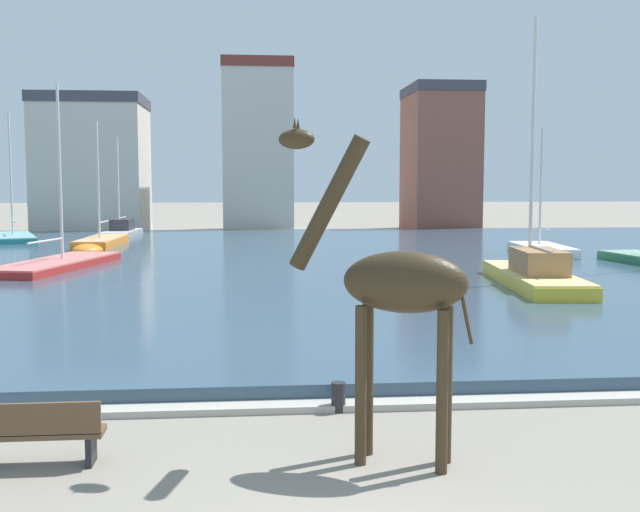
{
  "coord_description": "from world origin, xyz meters",
  "views": [
    {
      "loc": [
        -1.02,
        -6.49,
        3.8
      ],
      "look_at": [
        0.51,
        10.19,
        2.2
      ],
      "focal_mm": 42.54,
      "sensor_mm": 36.0,
      "label": 1
    }
  ],
  "objects_px": {
    "sailboat_red": "(65,266)",
    "sailboat_white": "(538,252)",
    "sailboat_teal": "(13,239)",
    "park_bench": "(35,432)",
    "sailboat_yellow": "(529,277)",
    "sailboat_orange": "(99,245)",
    "mooring_bollard": "(338,397)",
    "giraffe_statue": "(394,288)",
    "sailboat_grey": "(120,234)"
  },
  "relations": [
    {
      "from": "sailboat_white",
      "to": "sailboat_red",
      "type": "bearing_deg",
      "value": -169.93
    },
    {
      "from": "sailboat_teal",
      "to": "sailboat_orange",
      "type": "xyz_separation_m",
      "value": [
        6.48,
        -6.28,
        0.06
      ]
    },
    {
      "from": "giraffe_statue",
      "to": "sailboat_grey",
      "type": "relative_size",
      "value": 0.69
    },
    {
      "from": "sailboat_red",
      "to": "park_bench",
      "type": "xyz_separation_m",
      "value": [
        4.86,
        -22.24,
        0.12
      ]
    },
    {
      "from": "sailboat_orange",
      "to": "mooring_bollard",
      "type": "distance_m",
      "value": 31.6
    },
    {
      "from": "sailboat_teal",
      "to": "park_bench",
      "type": "xyz_separation_m",
      "value": [
        11.87,
        -38.46,
        0.12
      ]
    },
    {
      "from": "sailboat_teal",
      "to": "sailboat_orange",
      "type": "height_order",
      "value": "sailboat_teal"
    },
    {
      "from": "sailboat_white",
      "to": "sailboat_grey",
      "type": "xyz_separation_m",
      "value": [
        -22.82,
        14.25,
        0.08
      ]
    },
    {
      "from": "sailboat_white",
      "to": "sailboat_teal",
      "type": "relative_size",
      "value": 0.75
    },
    {
      "from": "giraffe_statue",
      "to": "sailboat_grey",
      "type": "xyz_separation_m",
      "value": [
        -10.49,
        40.65,
        -1.9
      ]
    },
    {
      "from": "sailboat_white",
      "to": "sailboat_grey",
      "type": "distance_m",
      "value": 26.9
    },
    {
      "from": "sailboat_orange",
      "to": "sailboat_red",
      "type": "height_order",
      "value": "sailboat_red"
    },
    {
      "from": "sailboat_red",
      "to": "sailboat_white",
      "type": "bearing_deg",
      "value": 10.07
    },
    {
      "from": "sailboat_yellow",
      "to": "sailboat_red",
      "type": "relative_size",
      "value": 1.0
    },
    {
      "from": "sailboat_white",
      "to": "park_bench",
      "type": "distance_m",
      "value": 31.27
    },
    {
      "from": "sailboat_teal",
      "to": "sailboat_yellow",
      "type": "xyz_separation_m",
      "value": [
        24.4,
        -23.3,
        0.2
      ]
    },
    {
      "from": "sailboat_teal",
      "to": "sailboat_yellow",
      "type": "distance_m",
      "value": 33.74
    },
    {
      "from": "sailboat_red",
      "to": "park_bench",
      "type": "relative_size",
      "value": 5.22
    },
    {
      "from": "sailboat_orange",
      "to": "mooring_bollard",
      "type": "bearing_deg",
      "value": -72.06
    },
    {
      "from": "park_bench",
      "to": "sailboat_red",
      "type": "bearing_deg",
      "value": 102.32
    },
    {
      "from": "sailboat_white",
      "to": "sailboat_orange",
      "type": "height_order",
      "value": "sailboat_orange"
    },
    {
      "from": "sailboat_yellow",
      "to": "sailboat_orange",
      "type": "height_order",
      "value": "sailboat_yellow"
    },
    {
      "from": "sailboat_yellow",
      "to": "park_bench",
      "type": "height_order",
      "value": "sailboat_yellow"
    },
    {
      "from": "sailboat_white",
      "to": "sailboat_yellow",
      "type": "height_order",
      "value": "sailboat_yellow"
    },
    {
      "from": "sailboat_red",
      "to": "park_bench",
      "type": "height_order",
      "value": "sailboat_red"
    },
    {
      "from": "giraffe_statue",
      "to": "sailboat_yellow",
      "type": "distance_m",
      "value": 17.33
    },
    {
      "from": "sailboat_teal",
      "to": "sailboat_grey",
      "type": "bearing_deg",
      "value": 17.39
    },
    {
      "from": "sailboat_red",
      "to": "sailboat_yellow",
      "type": "bearing_deg",
      "value": -22.17
    },
    {
      "from": "sailboat_grey",
      "to": "park_bench",
      "type": "xyz_separation_m",
      "value": [
        5.67,
        -40.4,
        -0.01
      ]
    },
    {
      "from": "sailboat_teal",
      "to": "sailboat_orange",
      "type": "distance_m",
      "value": 9.02
    },
    {
      "from": "sailboat_white",
      "to": "sailboat_yellow",
      "type": "distance_m",
      "value": 11.92
    },
    {
      "from": "mooring_bollard",
      "to": "sailboat_red",
      "type": "bearing_deg",
      "value": 114.56
    },
    {
      "from": "mooring_bollard",
      "to": "giraffe_statue",
      "type": "bearing_deg",
      "value": -78.61
    },
    {
      "from": "giraffe_statue",
      "to": "park_bench",
      "type": "xyz_separation_m",
      "value": [
        -4.82,
        0.26,
        -1.91
      ]
    },
    {
      "from": "mooring_bollard",
      "to": "sailboat_grey",
      "type": "bearing_deg",
      "value": 104.66
    },
    {
      "from": "sailboat_white",
      "to": "mooring_bollard",
      "type": "bearing_deg",
      "value": -118.03
    },
    {
      "from": "giraffe_statue",
      "to": "sailboat_yellow",
      "type": "relative_size",
      "value": 0.5
    },
    {
      "from": "giraffe_statue",
      "to": "sailboat_grey",
      "type": "height_order",
      "value": "sailboat_grey"
    },
    {
      "from": "park_bench",
      "to": "sailboat_white",
      "type": "bearing_deg",
      "value": 56.75
    },
    {
      "from": "sailboat_white",
      "to": "sailboat_orange",
      "type": "bearing_deg",
      "value": 165.04
    },
    {
      "from": "sailboat_yellow",
      "to": "sailboat_white",
      "type": "bearing_deg",
      "value": 67.25
    },
    {
      "from": "sailboat_teal",
      "to": "sailboat_grey",
      "type": "xyz_separation_m",
      "value": [
        6.2,
        1.94,
        0.13
      ]
    },
    {
      "from": "sailboat_teal",
      "to": "sailboat_white",
      "type": "bearing_deg",
      "value": -22.98
    },
    {
      "from": "sailboat_orange",
      "to": "sailboat_yellow",
      "type": "bearing_deg",
      "value": -43.51
    },
    {
      "from": "sailboat_white",
      "to": "sailboat_red",
      "type": "distance_m",
      "value": 22.35
    },
    {
      "from": "sailboat_orange",
      "to": "mooring_bollard",
      "type": "xyz_separation_m",
      "value": [
        9.74,
        -30.07,
        -0.18
      ]
    },
    {
      "from": "sailboat_white",
      "to": "sailboat_grey",
      "type": "relative_size",
      "value": 0.95
    },
    {
      "from": "sailboat_orange",
      "to": "sailboat_grey",
      "type": "height_order",
      "value": "sailboat_orange"
    },
    {
      "from": "sailboat_teal",
      "to": "sailboat_red",
      "type": "bearing_deg",
      "value": -66.62
    },
    {
      "from": "sailboat_white",
      "to": "sailboat_orange",
      "type": "relative_size",
      "value": 0.85
    }
  ]
}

